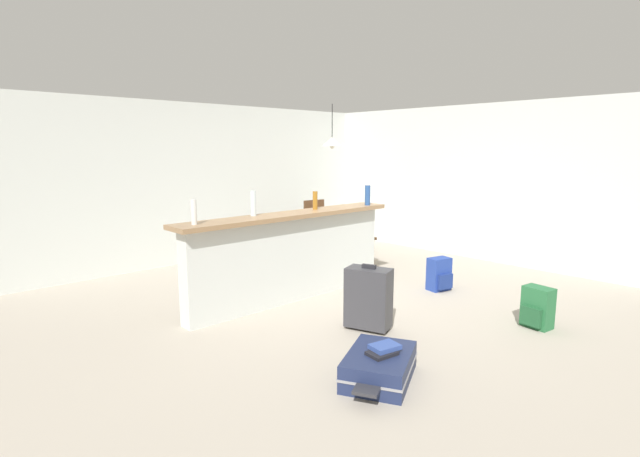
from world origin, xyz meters
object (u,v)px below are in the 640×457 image
Objects in this scene: bottle_white at (194,212)px; dining_table at (329,220)px; dining_chair_near_partition at (356,232)px; backpack_blue at (439,275)px; bottle_blue at (368,195)px; bottle_amber at (315,200)px; book_stack at (384,350)px; suitcase_flat_navy at (379,366)px; pendant_lamp at (332,142)px; dining_chair_far_side at (311,223)px; suitcase_upright_charcoal at (368,298)px; backpack_green at (537,308)px; bottle_clear at (253,203)px.

bottle_white is 3.43m from dining_table.
dining_chair_near_partition reaches higher than backpack_blue.
bottle_white is at bearing 178.00° from bottle_blue.
bottle_amber is 0.75× the size of book_stack.
bottle_amber is at bearing 59.25° from suitcase_flat_navy.
dining_table is (1.44, 1.24, -0.52)m from bottle_amber.
pendant_lamp is (3.22, 1.31, 0.73)m from bottle_white.
bottle_blue is 2.14m from dining_chair_far_side.
dining_chair_near_partition is 3.11× the size of book_stack.
pendant_lamp is at bearing 22.19° from bottle_white.
book_stack is at bearing -77.14° from bottle_white.
bottle_white is 3.30m from dining_chair_near_partition.
bottle_blue is at bearing 43.38° from suitcase_flat_navy.
dining_table is 4.31m from suitcase_flat_navy.
dining_table is 1.55× the size of pendant_lamp.
dining_chair_near_partition is 1.39× the size of suitcase_upright_charcoal.
book_stack is (-2.74, -3.87, -0.26)m from dining_chair_far_side.
dining_table is (3.13, 1.30, -0.53)m from bottle_white.
dining_table is at bearing 84.09° from backpack_blue.
bottle_white is at bearing -157.49° from dining_table.
suitcase_upright_charcoal reaches higher than book_stack.
suitcase_flat_navy is (-2.68, -3.33, -0.54)m from dining_table.
bottle_blue is 0.28× the size of dining_chair_far_side.
dining_chair_far_side is at bearing 83.55° from backpack_blue.
bottle_white reaches higher than suitcase_upright_charcoal.
dining_table is (0.63, 1.38, -0.54)m from bottle_blue.
dining_table is at bearing 40.66° from bottle_amber.
dining_chair_far_side is (0.71, 1.91, -0.67)m from bottle_blue.
backpack_blue is at bearing 23.74° from book_stack.
pendant_lamp is (0.72, 1.40, 0.72)m from bottle_blue.
backpack_green is (2.49, -2.40, -0.98)m from bottle_white.
backpack_blue is (-0.33, -2.30, -1.70)m from pendant_lamp.
bottle_white reaches higher than dining_chair_near_partition.
bottle_amber reaches higher than dining_chair_far_side.
pendant_lamp reaches higher than dining_table.
suitcase_upright_charcoal is (-2.02, -2.57, -1.58)m from pendant_lamp.
book_stack is at bearing -128.47° from dining_table.
bottle_clear is at bearing -153.54° from pendant_lamp.
bottle_clear is 3.04m from dining_chair_far_side.
book_stack is at bearing -48.01° from suitcase_flat_navy.
pendant_lamp is 4.70m from suitcase_flat_navy.
bottle_clear is 0.30× the size of dining_chair_far_side.
backpack_blue is 2.65m from book_stack.
book_stack is at bearing -156.26° from backpack_blue.
suitcase_upright_charcoal reaches higher than backpack_blue.
dining_table is 2.34m from backpack_blue.
backpack_blue is 1.40× the size of book_stack.
dining_chair_near_partition is at bearing -93.07° from dining_chair_far_side.
bottle_clear is 0.40× the size of pendant_lamp.
bottle_clear is at bearing -165.60° from dining_chair_near_partition.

